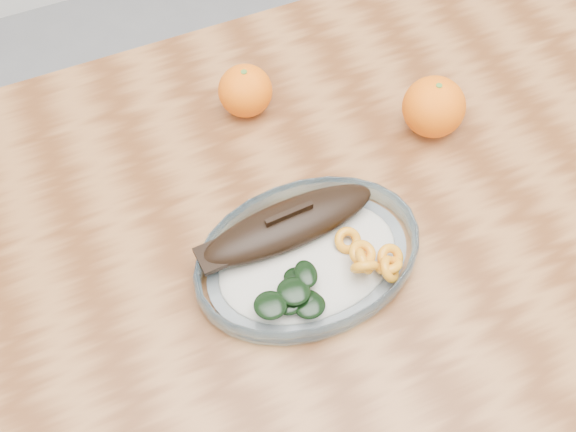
% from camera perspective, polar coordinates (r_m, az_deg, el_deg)
% --- Properties ---
extents(ground, '(3.00, 3.00, 0.00)m').
position_cam_1_polar(ground, '(1.58, 2.81, -15.43)').
color(ground, slate).
rests_on(ground, ground).
extents(dining_table, '(1.20, 0.80, 0.75)m').
position_cam_1_polar(dining_table, '(0.98, 4.37, -3.66)').
color(dining_table, '#5D3116').
rests_on(dining_table, ground).
extents(plated_meal, '(0.51, 0.51, 0.08)m').
position_cam_1_polar(plated_meal, '(0.85, 1.55, -3.09)').
color(plated_meal, white).
rests_on(plated_meal, dining_table).
extents(orange_left, '(0.07, 0.07, 0.07)m').
position_cam_1_polar(orange_left, '(0.98, -3.40, 9.85)').
color(orange_left, '#FF6A05').
rests_on(orange_left, dining_table).
extents(orange_right, '(0.08, 0.08, 0.08)m').
position_cam_1_polar(orange_right, '(0.97, 11.45, 8.45)').
color(orange_right, '#FF6A05').
rests_on(orange_right, dining_table).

